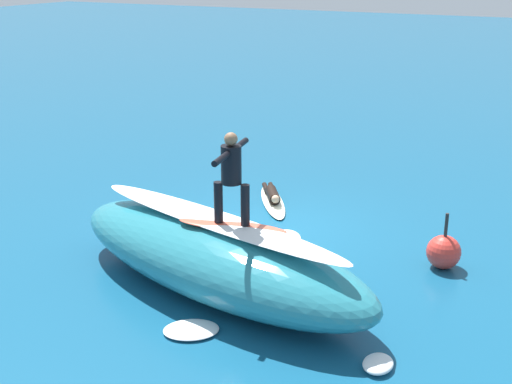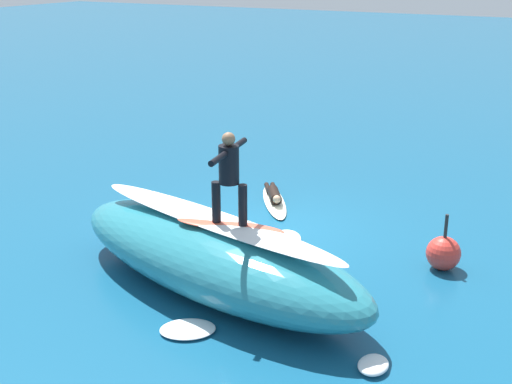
% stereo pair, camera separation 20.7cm
% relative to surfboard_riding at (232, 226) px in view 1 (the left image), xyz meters
% --- Properties ---
extents(ground_plane, '(120.00, 120.00, 0.00)m').
position_rel_surfboard_riding_xyz_m(ground_plane, '(0.85, -3.08, -1.35)').
color(ground_plane, '#145175').
extents(wave_crest, '(6.96, 3.67, 1.31)m').
position_rel_surfboard_riding_xyz_m(wave_crest, '(0.40, -0.10, -0.69)').
color(wave_crest, teal).
rests_on(wave_crest, ground_plane).
extents(wave_foam_lip, '(5.66, 2.07, 0.08)m').
position_rel_surfboard_riding_xyz_m(wave_foam_lip, '(0.40, -0.10, -0.00)').
color(wave_foam_lip, white).
rests_on(wave_foam_lip, wave_crest).
extents(surfboard_riding, '(1.97, 0.77, 0.08)m').
position_rel_surfboard_riding_xyz_m(surfboard_riding, '(0.00, 0.00, 0.00)').
color(surfboard_riding, '#E0563D').
rests_on(surfboard_riding, wave_crest).
extents(surfer_riding, '(0.62, 1.48, 1.57)m').
position_rel_surfboard_riding_xyz_m(surfer_riding, '(0.00, 0.00, 0.95)').
color(surfer_riding, black).
rests_on(surfer_riding, surfboard_riding).
extents(surfboard_paddling, '(1.75, 2.28, 0.08)m').
position_rel_surfboard_riding_xyz_m(surfboard_paddling, '(1.48, -4.61, -1.31)').
color(surfboard_paddling, '#EAE5C6').
rests_on(surfboard_paddling, ground_plane).
extents(surfer_paddling, '(1.03, 1.40, 0.28)m').
position_rel_surfboard_riding_xyz_m(surfer_paddling, '(1.54, -4.71, -1.15)').
color(surfer_paddling, black).
rests_on(surfer_paddling, surfboard_paddling).
extents(buoy_marker, '(0.65, 0.65, 1.11)m').
position_rel_surfboard_riding_xyz_m(buoy_marker, '(-2.97, -2.88, -1.02)').
color(buoy_marker, red).
rests_on(buoy_marker, ground_plane).
extents(foam_patch_near, '(1.10, 1.04, 0.09)m').
position_rel_surfboard_riding_xyz_m(foam_patch_near, '(0.02, 1.31, -1.30)').
color(foam_patch_near, white).
rests_on(foam_patch_near, ground_plane).
extents(foam_patch_mid, '(0.44, 0.57, 0.15)m').
position_rel_surfboard_riding_xyz_m(foam_patch_mid, '(-2.91, 0.92, -1.27)').
color(foam_patch_mid, white).
rests_on(foam_patch_mid, ground_plane).
extents(foam_patch_far, '(0.97, 1.22, 0.13)m').
position_rel_surfboard_riding_xyz_m(foam_patch_far, '(0.21, -2.59, -1.28)').
color(foam_patch_far, white).
rests_on(foam_patch_far, ground_plane).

